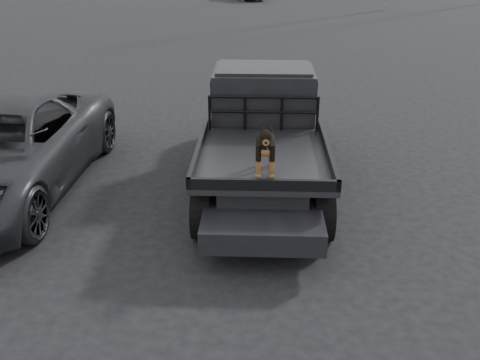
# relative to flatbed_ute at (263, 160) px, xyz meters

# --- Properties ---
(ground) EXTENTS (120.00, 120.00, 0.00)m
(ground) POSITION_rel_flatbed_ute_xyz_m (0.03, -1.84, -0.46)
(ground) COLOR black
(ground) RESTS_ON ground
(flatbed_ute) EXTENTS (2.00, 5.40, 0.92)m
(flatbed_ute) POSITION_rel_flatbed_ute_xyz_m (0.00, 0.00, 0.00)
(flatbed_ute) COLOR black
(flatbed_ute) RESTS_ON ground
(ute_cab) EXTENTS (1.72, 1.30, 0.88)m
(ute_cab) POSITION_rel_flatbed_ute_xyz_m (-0.00, 0.95, 0.90)
(ute_cab) COLOR black
(ute_cab) RESTS_ON flatbed_ute
(headache_rack) EXTENTS (1.80, 0.08, 0.55)m
(headache_rack) POSITION_rel_flatbed_ute_xyz_m (-0.00, 0.20, 0.74)
(headache_rack) COLOR black
(headache_rack) RESTS_ON flatbed_ute
(dog) EXTENTS (0.32, 0.60, 0.74)m
(dog) POSITION_rel_flatbed_ute_xyz_m (0.02, -1.53, 0.83)
(dog) COLOR black
(dog) RESTS_ON flatbed_ute
(parked_suv) EXTENTS (2.56, 5.35, 1.47)m
(parked_suv) POSITION_rel_flatbed_ute_xyz_m (-4.18, -0.40, 0.28)
(parked_suv) COLOR #2C2D32
(parked_suv) RESTS_ON ground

